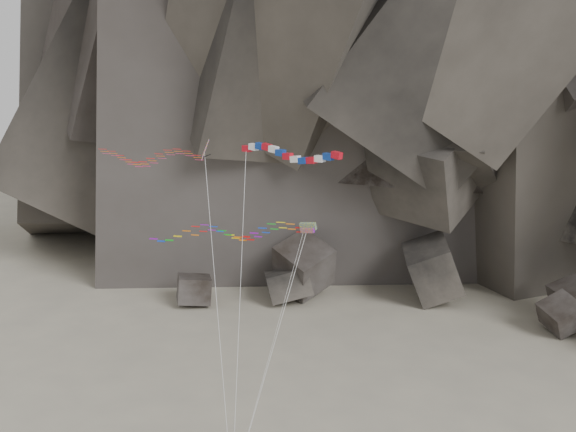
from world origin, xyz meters
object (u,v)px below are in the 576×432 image
(delta_kite, at_px, (146,156))
(parafoil_kite, at_px, (223,232))
(banner_kite, at_px, (288,156))
(pennant_kite, at_px, (292,270))

(delta_kite, distance_m, parafoil_kite, 8.32)
(delta_kite, xyz_separation_m, parafoil_kite, (6.62, -1.66, -4.76))
(delta_kite, relative_size, banner_kite, 1.01)
(delta_kite, distance_m, pennant_kite, 13.60)
(delta_kite, xyz_separation_m, pennant_kite, (11.50, -1.15, -7.17))
(banner_kite, distance_m, pennant_kite, 7.85)
(pennant_kite, bearing_deg, parafoil_kite, -174.59)
(parafoil_kite, bearing_deg, banner_kite, 11.94)
(banner_kite, height_order, parafoil_kite, banner_kite)
(pennant_kite, bearing_deg, delta_kite, 173.72)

